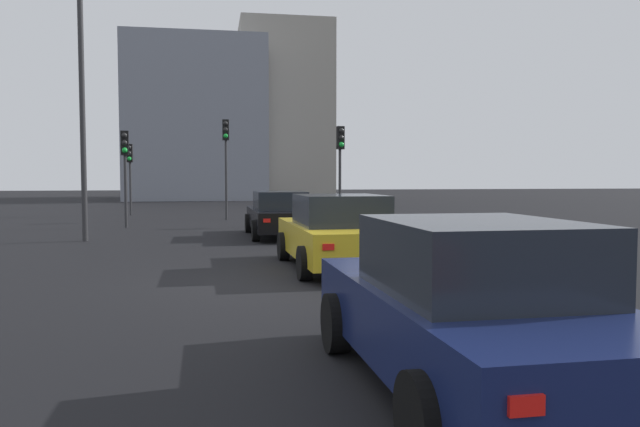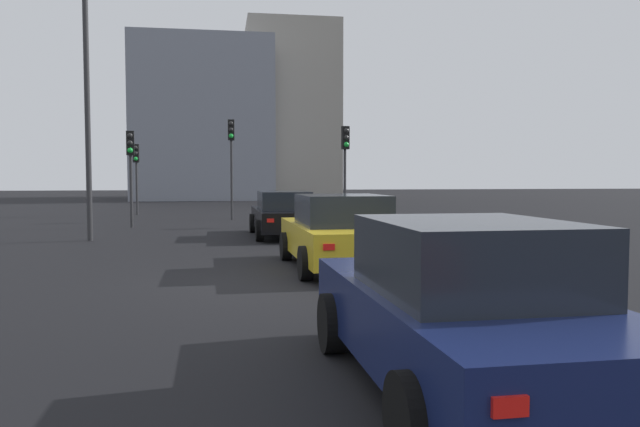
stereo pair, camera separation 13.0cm
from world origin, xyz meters
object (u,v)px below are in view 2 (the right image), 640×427
(car_yellow_left_second, at_px, (340,233))
(traffic_light_far_left, at_px, (136,164))
(traffic_light_near_right, at_px, (345,154))
(traffic_light_near_left, at_px, (130,158))
(street_lamp_kerbside, at_px, (86,64))
(traffic_light_far_right, at_px, (231,148))
(car_navy_left_third, at_px, (461,309))
(car_black_left_lead, at_px, (283,214))

(car_yellow_left_second, height_order, traffic_light_far_left, traffic_light_far_left)
(traffic_light_near_right, xyz_separation_m, traffic_light_far_left, (7.73, 8.97, -0.26))
(traffic_light_near_left, distance_m, street_lamp_kerbside, 5.41)
(traffic_light_near_left, distance_m, traffic_light_far_right, 5.26)
(car_navy_left_third, height_order, street_lamp_kerbside, street_lamp_kerbside)
(car_navy_left_third, xyz_separation_m, street_lamp_kerbside, (13.93, 5.93, 4.45))
(car_yellow_left_second, bearing_deg, traffic_light_far_right, 6.12)
(car_black_left_lead, distance_m, traffic_light_far_right, 8.38)
(car_yellow_left_second, xyz_separation_m, car_navy_left_third, (-7.35, 0.34, -0.00))
(traffic_light_near_left, bearing_deg, street_lamp_kerbside, -10.79)
(car_black_left_lead, relative_size, traffic_light_far_right, 1.08)
(traffic_light_near_left, bearing_deg, car_black_left_lead, 46.81)
(traffic_light_near_left, distance_m, traffic_light_near_right, 8.15)
(car_yellow_left_second, distance_m, traffic_light_far_right, 15.24)
(traffic_light_near_right, distance_m, traffic_light_far_right, 5.68)
(traffic_light_far_right, xyz_separation_m, street_lamp_kerbside, (-8.35, 4.30, 2.04))
(car_navy_left_third, distance_m, street_lamp_kerbside, 15.78)
(traffic_light_far_left, bearing_deg, traffic_light_near_right, 52.03)
(traffic_light_far_left, bearing_deg, car_navy_left_third, 16.04)
(traffic_light_near_left, height_order, traffic_light_near_right, traffic_light_near_right)
(traffic_light_near_right, relative_size, traffic_light_far_left, 1.11)
(traffic_light_near_left, xyz_separation_m, traffic_light_near_right, (0.03, -8.15, 0.20))
(traffic_light_near_left, xyz_separation_m, street_lamp_kerbside, (-4.72, 0.53, 2.59))
(car_black_left_lead, distance_m, car_yellow_left_second, 7.07)
(traffic_light_near_right, height_order, traffic_light_far_left, traffic_light_near_right)
(traffic_light_near_right, height_order, street_lamp_kerbside, street_lamp_kerbside)
(car_yellow_left_second, bearing_deg, car_black_left_lead, 2.40)
(car_yellow_left_second, relative_size, street_lamp_kerbside, 0.51)
(traffic_light_near_right, bearing_deg, car_navy_left_third, -15.75)
(car_black_left_lead, xyz_separation_m, car_yellow_left_second, (-7.05, -0.47, 0.04))
(car_black_left_lead, bearing_deg, traffic_light_far_left, 26.12)
(traffic_light_near_right, bearing_deg, car_yellow_left_second, -19.37)
(traffic_light_far_right, relative_size, street_lamp_kerbside, 0.49)
(car_yellow_left_second, bearing_deg, car_navy_left_third, 175.90)
(car_black_left_lead, distance_m, car_navy_left_third, 14.41)
(car_black_left_lead, relative_size, traffic_light_near_left, 1.32)
(street_lamp_kerbside, bearing_deg, car_navy_left_third, -156.95)
(car_navy_left_third, bearing_deg, traffic_light_far_left, 12.34)
(car_navy_left_third, distance_m, traffic_light_far_left, 27.19)
(traffic_light_far_right, bearing_deg, car_yellow_left_second, 10.29)
(car_yellow_left_second, xyz_separation_m, street_lamp_kerbside, (6.58, 6.27, 4.45))
(traffic_light_near_left, height_order, street_lamp_kerbside, street_lamp_kerbside)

